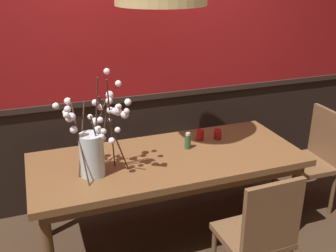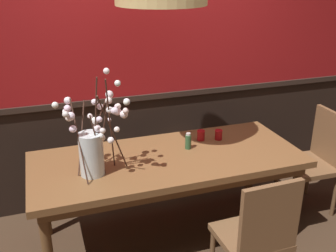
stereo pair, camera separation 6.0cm
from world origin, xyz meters
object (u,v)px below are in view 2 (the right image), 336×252
at_px(chair_far_side_left, 104,145).
at_px(condiment_bottle, 188,141).
at_px(chair_near_side_right, 258,234).
at_px(chair_far_side_right, 176,135).
at_px(chair_head_east_end, 316,157).
at_px(dining_table, 168,166).
at_px(candle_holder_nearer_center, 219,135).
at_px(vase_with_blossoms, 93,146).
at_px(candle_holder_nearer_edge, 201,135).

relative_size(chair_far_side_left, condiment_bottle, 6.76).
height_order(chair_far_side_left, chair_near_side_right, chair_near_side_right).
height_order(chair_far_side_right, chair_head_east_end, chair_far_side_right).
height_order(dining_table, condiment_bottle, condiment_bottle).
distance_m(chair_head_east_end, candle_holder_nearer_center, 0.96).
bearing_deg(chair_far_side_right, chair_head_east_end, -38.37).
distance_m(vase_with_blossoms, condiment_bottle, 0.82).
bearing_deg(chair_near_side_right, candle_holder_nearer_edge, 87.51).
xyz_separation_m(dining_table, chair_far_side_right, (0.37, 0.83, -0.12)).
relative_size(chair_far_side_right, vase_with_blossoms, 1.30).
bearing_deg(chair_head_east_end, candle_holder_nearer_center, 169.02).
distance_m(chair_far_side_right, candle_holder_nearer_center, 0.72).
bearing_deg(chair_near_side_right, vase_with_blossoms, 140.55).
height_order(chair_far_side_left, chair_head_east_end, chair_head_east_end).
height_order(chair_head_east_end, vase_with_blossoms, vase_with_blossoms).
bearing_deg(vase_with_blossoms, chair_far_side_left, 76.87).
bearing_deg(condiment_bottle, candle_holder_nearer_center, 15.53).
relative_size(chair_far_side_right, condiment_bottle, 7.15).
distance_m(dining_table, chair_far_side_right, 0.92).
distance_m(dining_table, candle_holder_nearer_center, 0.56).
relative_size(chair_far_side_left, chair_head_east_end, 0.98).
relative_size(chair_near_side_right, condiment_bottle, 7.05).
height_order(chair_far_side_left, candle_holder_nearer_center, chair_far_side_left).
distance_m(dining_table, candle_holder_nearer_edge, 0.44).
height_order(chair_near_side_right, candle_holder_nearer_edge, chair_near_side_right).
height_order(chair_near_side_right, vase_with_blossoms, vase_with_blossoms).
relative_size(dining_table, condiment_bottle, 15.43).
distance_m(chair_head_east_end, condiment_bottle, 1.26).
relative_size(dining_table, candle_holder_nearer_center, 24.52).
height_order(chair_near_side_right, candle_holder_nearer_center, chair_near_side_right).
bearing_deg(dining_table, candle_holder_nearer_edge, 29.78).
distance_m(chair_far_side_left, chair_far_side_right, 0.73).
distance_m(chair_near_side_right, candle_holder_nearer_center, 1.05).
xyz_separation_m(chair_far_side_left, vase_with_blossoms, (-0.22, -0.96, 0.45)).
height_order(dining_table, chair_head_east_end, chair_head_east_end).
bearing_deg(chair_head_east_end, chair_far_side_right, 141.63).
bearing_deg(vase_with_blossoms, chair_head_east_end, 2.48).
xyz_separation_m(chair_near_side_right, condiment_bottle, (-0.12, 0.92, 0.27)).
relative_size(chair_far_side_left, vase_with_blossoms, 1.23).
xyz_separation_m(dining_table, candle_holder_nearer_center, (0.51, 0.17, 0.13)).
height_order(chair_head_east_end, chair_near_side_right, chair_near_side_right).
relative_size(candle_holder_nearer_center, condiment_bottle, 0.63).
relative_size(chair_far_side_left, candle_holder_nearer_edge, 10.43).
xyz_separation_m(chair_near_side_right, candle_holder_nearer_edge, (0.05, 1.04, 0.26)).
bearing_deg(chair_far_side_right, candle_holder_nearer_center, -77.52).
xyz_separation_m(vase_with_blossoms, candle_holder_nearer_edge, (0.95, 0.30, -0.17)).
xyz_separation_m(chair_head_east_end, chair_near_side_right, (-1.10, -0.83, 0.01)).
height_order(dining_table, candle_holder_nearer_edge, candle_holder_nearer_edge).
xyz_separation_m(candle_holder_nearer_edge, condiment_bottle, (-0.16, -0.12, 0.02)).
distance_m(chair_far_side_left, vase_with_blossoms, 1.09).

